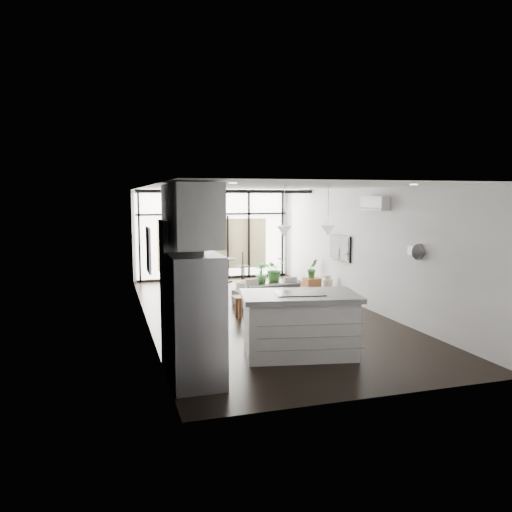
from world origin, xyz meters
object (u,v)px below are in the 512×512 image
pouf (246,290)px  tv (340,248)px  fridge (196,320)px  island (299,324)px  sofa (270,290)px  milk_can (327,285)px  console_bench (265,305)px

pouf → tv: tv is taller
fridge → tv: fridge is taller
tv → island: bearing=-123.9°
sofa → milk_can: bearing=-176.2°
island → pouf: island is taller
milk_can → fridge: bearing=-130.4°
tv → sofa: bearing=-175.7°
sofa → tv: 2.17m
fridge → milk_can: (4.37, 5.14, -0.62)m
island → milk_can: (2.53, 4.37, -0.23)m
pouf → tv: size_ratio=0.49×
island → milk_can: size_ratio=3.34×
sofa → pouf: size_ratio=3.24×
console_bench → milk_can: size_ratio=2.52×
fridge → tv: (4.58, 4.85, 0.39)m
island → tv: bearing=66.6°
console_bench → milk_can: milk_can is taller
tv → milk_can: bearing=126.0°
console_bench → milk_can: 2.72m
fridge → console_bench: size_ratio=1.28×
island → fridge: size_ratio=1.04×
fridge → pouf: size_ratio=3.35×
sofa → pouf: 0.89m
island → console_bench: bearing=94.4°
island → sofa: size_ratio=1.08×
milk_can → tv: size_ratio=0.51×
island → fridge: bearing=-146.7°
island → milk_can: island is taller
milk_can → console_bench: bearing=-144.9°
fridge → sofa: bearing=60.7°
fridge → tv: bearing=46.6°
console_bench → pouf: size_ratio=2.63×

